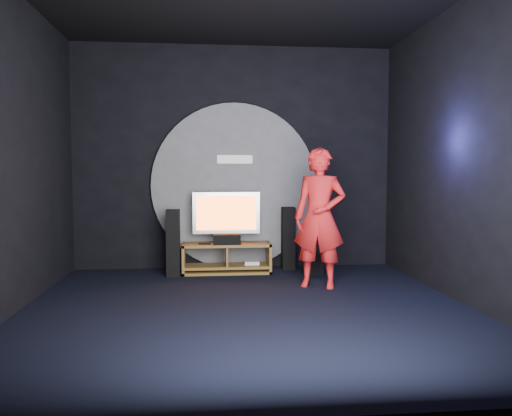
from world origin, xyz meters
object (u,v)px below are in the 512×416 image
(media_console, at_px, (227,260))
(tower_speaker_right, at_px, (288,238))
(tv, at_px, (226,215))
(tower_speaker_left, at_px, (173,243))
(subwoofer, at_px, (312,264))
(player, at_px, (320,218))

(media_console, bearing_deg, tower_speaker_right, 10.42)
(tv, distance_m, tower_speaker_left, 0.91)
(media_console, distance_m, tv, 0.68)
(subwoofer, bearing_deg, tower_speaker_left, 178.42)
(media_console, distance_m, player, 1.74)
(subwoofer, height_order, player, player)
(tv, bearing_deg, player, -43.76)
(tv, xyz_separation_m, player, (1.18, -1.13, 0.05))
(tower_speaker_left, height_order, tower_speaker_right, same)
(tower_speaker_left, bearing_deg, tower_speaker_right, 11.28)
(tower_speaker_right, xyz_separation_m, subwoofer, (0.30, -0.41, -0.34))
(tv, xyz_separation_m, tower_speaker_left, (-0.79, -0.24, -0.38))
(media_console, xyz_separation_m, tower_speaker_left, (-0.79, -0.17, 0.29))
(tower_speaker_right, bearing_deg, media_console, -169.58)
(tower_speaker_right, relative_size, subwoofer, 3.23)
(tower_speaker_right, xyz_separation_m, player, (0.21, -1.24, 0.43))
(subwoofer, bearing_deg, tv, 166.84)
(tower_speaker_left, xyz_separation_m, tower_speaker_right, (1.76, 0.35, 0.00))
(subwoofer, bearing_deg, tower_speaker_right, 126.37)
(tower_speaker_left, relative_size, player, 0.53)
(tower_speaker_right, distance_m, player, 1.33)
(tv, distance_m, tower_speaker_right, 1.05)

